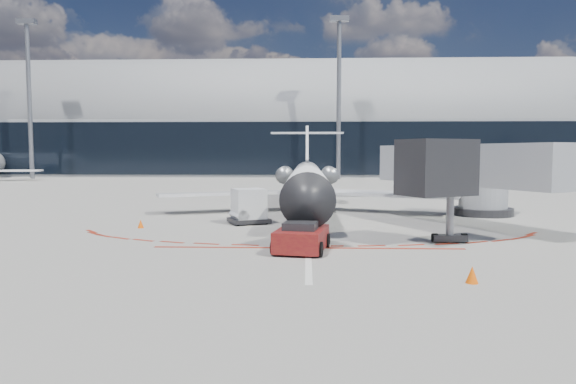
{
  "coord_description": "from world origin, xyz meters",
  "views": [
    {
      "loc": [
        -0.09,
        -34.32,
        4.29
      ],
      "look_at": [
        -1.19,
        -3.71,
        1.93
      ],
      "focal_mm": 32.0,
      "sensor_mm": 36.0,
      "label": 1
    }
  ],
  "objects_px": {
    "regional_jet": "(307,182)",
    "ramp_worker": "(301,221)",
    "pushback_tug": "(301,238)",
    "uld_container": "(249,206)"
  },
  "relations": [
    {
      "from": "pushback_tug",
      "to": "ramp_worker",
      "type": "relative_size",
      "value": 2.88
    },
    {
      "from": "ramp_worker",
      "to": "pushback_tug",
      "type": "bearing_deg",
      "value": 66.41
    },
    {
      "from": "pushback_tug",
      "to": "uld_container",
      "type": "xyz_separation_m",
      "value": [
        -3.27,
        8.58,
        0.47
      ]
    },
    {
      "from": "pushback_tug",
      "to": "ramp_worker",
      "type": "height_order",
      "value": "ramp_worker"
    },
    {
      "from": "regional_jet",
      "to": "ramp_worker",
      "type": "height_order",
      "value": "regional_jet"
    },
    {
      "from": "pushback_tug",
      "to": "uld_container",
      "type": "distance_m",
      "value": 9.2
    },
    {
      "from": "pushback_tug",
      "to": "ramp_worker",
      "type": "distance_m",
      "value": 3.05
    },
    {
      "from": "regional_jet",
      "to": "uld_container",
      "type": "height_order",
      "value": "regional_jet"
    },
    {
      "from": "ramp_worker",
      "to": "uld_container",
      "type": "distance_m",
      "value": 6.41
    },
    {
      "from": "ramp_worker",
      "to": "uld_container",
      "type": "xyz_separation_m",
      "value": [
        -3.22,
        5.55,
        0.15
      ]
    }
  ]
}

